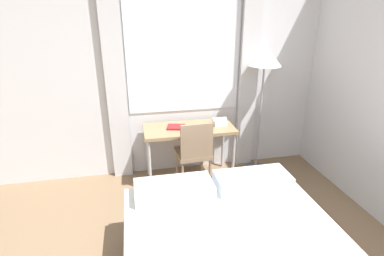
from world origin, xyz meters
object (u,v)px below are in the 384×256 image
telephone (219,122)px  book (176,127)px  standing_lamp (264,64)px  desk_chair (194,151)px  desk (189,132)px

telephone → book: telephone is taller
standing_lamp → telephone: (-0.56, -0.04, -0.71)m
desk_chair → telephone: size_ratio=4.97×
desk → standing_lamp: standing_lamp is taller
desk_chair → book: 0.38m
desk → standing_lamp: size_ratio=0.67×
desk_chair → standing_lamp: bearing=14.5°
telephone → standing_lamp: bearing=3.6°
desk_chair → telephone: desk_chair is taller
telephone → book: (-0.56, -0.01, -0.02)m
standing_lamp → book: 1.34m
desk → telephone: bearing=3.9°
standing_lamp → book: size_ratio=6.66×
desk_chair → book: size_ratio=3.54×
desk_chair → telephone: 0.53m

